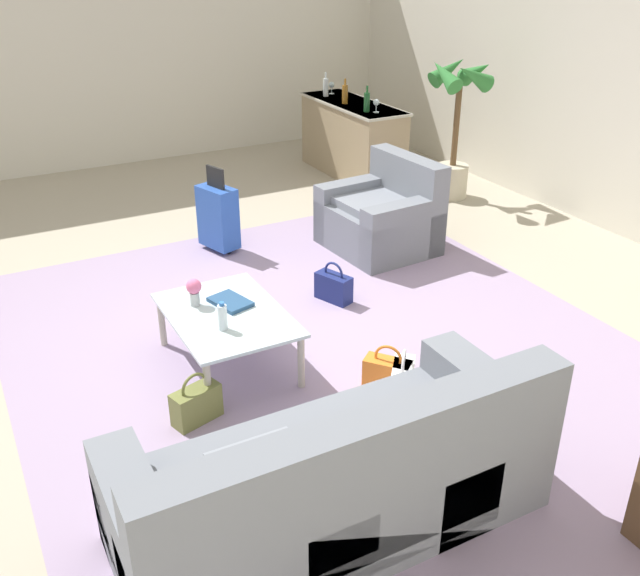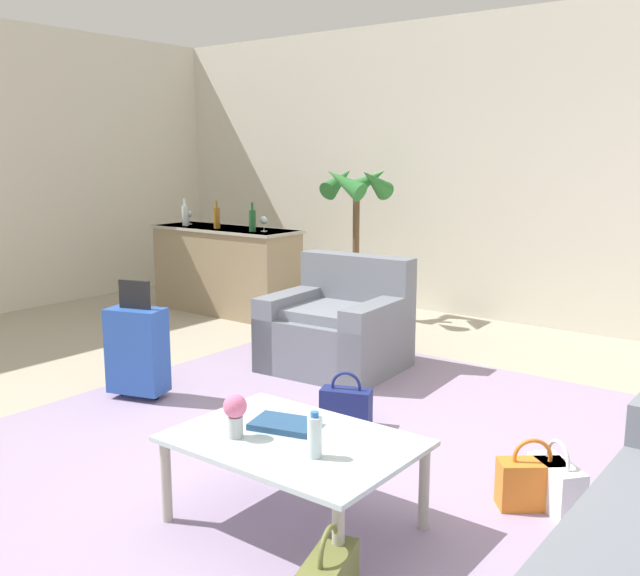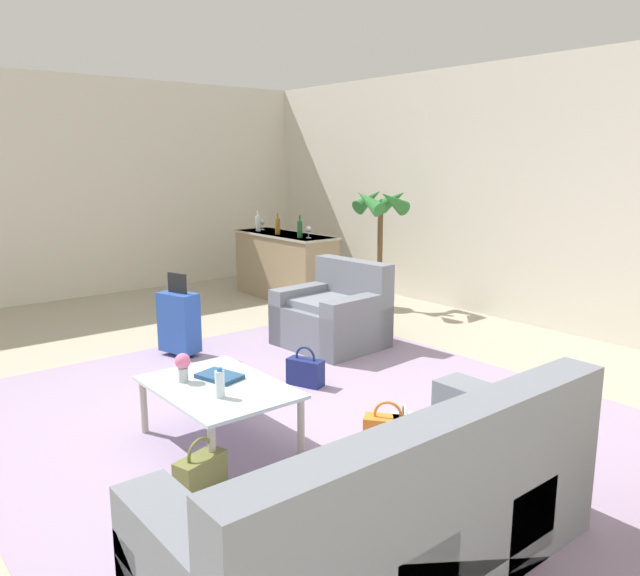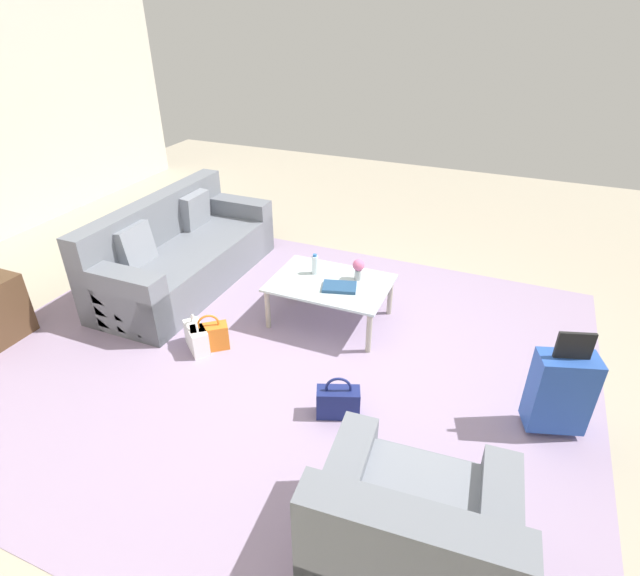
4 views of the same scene
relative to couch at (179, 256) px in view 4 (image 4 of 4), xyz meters
name	(u,v)px [view 4 (image 4 of 4)]	position (x,y,z in m)	size (l,w,h in m)	color
ground_plane	(351,360)	(-2.20, 0.60, -0.31)	(12.00, 12.00, 0.00)	#A89E89
area_rug	(279,356)	(-1.60, 0.80, -0.31)	(5.20, 4.40, 0.01)	#9984A3
couch	(179,256)	(0.00, 0.00, 0.00)	(0.93, 2.23, 0.92)	slate
armchair	(410,544)	(-3.10, 2.27, -0.01)	(1.06, 0.95, 0.89)	slate
coffee_table	(330,286)	(-1.80, 0.10, 0.07)	(1.09, 0.77, 0.43)	silver
water_bottle	(315,265)	(-1.60, 0.00, 0.21)	(0.06, 0.06, 0.20)	silver
coffee_table_book	(339,287)	(-1.92, 0.18, 0.13)	(0.31, 0.21, 0.03)	navy
flower_vase	(358,268)	(-2.02, -0.05, 0.24)	(0.11, 0.11, 0.21)	#B2B7BC
suitcase_blue	(560,391)	(-3.80, 0.80, 0.05)	(0.45, 0.33, 0.85)	#2851AD
handbag_orange	(210,337)	(-0.98, 0.93, -0.18)	(0.34, 0.31, 0.36)	orange
handbag_olive	(300,279)	(-1.28, -0.33, -0.18)	(0.22, 0.35, 0.36)	olive
handbag_white	(196,337)	(-0.88, 0.99, -0.18)	(0.34, 0.31, 0.36)	white
handbag_navy	(338,402)	(-2.33, 1.26, -0.18)	(0.35, 0.25, 0.36)	navy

